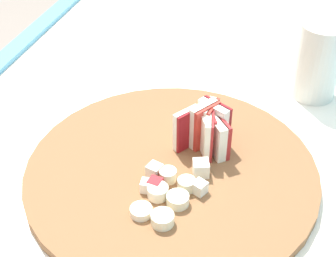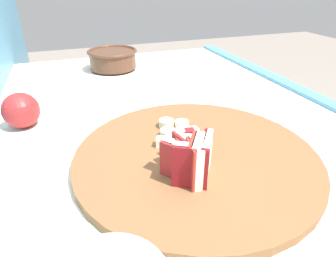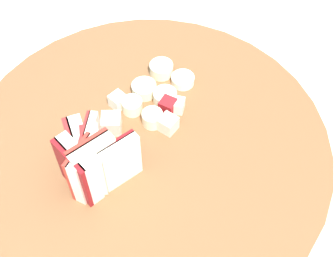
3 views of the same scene
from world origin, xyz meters
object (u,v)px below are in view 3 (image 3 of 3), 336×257
at_px(apple_wedge_fan, 90,161).
at_px(apple_dice_pile, 142,114).
at_px(banana_slice_rows, 156,92).
at_px(cutting_board, 147,145).

distance_m(apple_wedge_fan, apple_dice_pile, 0.09).
bearing_deg(banana_slice_rows, apple_dice_pile, 174.97).
relative_size(apple_wedge_fan, apple_dice_pile, 0.95).
height_order(cutting_board, apple_wedge_fan, apple_wedge_fan).
bearing_deg(cutting_board, banana_slice_rows, 9.56).
xyz_separation_m(cutting_board, banana_slice_rows, (0.06, 0.01, 0.01)).
distance_m(cutting_board, apple_dice_pile, 0.03).
bearing_deg(banana_slice_rows, cutting_board, -170.44).
relative_size(apple_dice_pile, banana_slice_rows, 0.87).
height_order(cutting_board, banana_slice_rows, banana_slice_rows).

